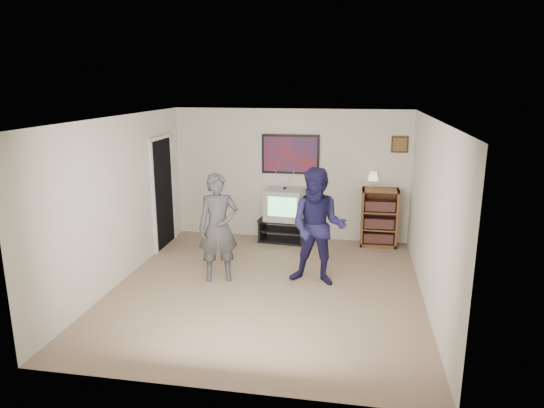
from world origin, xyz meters
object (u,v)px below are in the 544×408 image
(crt_television, at_px, (285,204))
(person_short, at_px, (318,227))
(person_tall, at_px, (218,228))
(bookshelf, at_px, (379,218))
(media_stand, at_px, (283,230))

(crt_television, relative_size, person_short, 0.39)
(person_tall, bearing_deg, bookshelf, 21.46)
(crt_television, height_order, person_short, person_short)
(media_stand, bearing_deg, person_short, -61.17)
(crt_television, xyz_separation_m, person_tall, (-0.72, -2.01, 0.10))
(crt_television, distance_m, person_tall, 2.14)
(media_stand, height_order, person_tall, person_tall)
(crt_television, relative_size, person_tall, 0.42)
(media_stand, xyz_separation_m, bookshelf, (1.79, 0.05, 0.32))
(person_tall, bearing_deg, media_stand, 52.88)
(crt_television, relative_size, bookshelf, 0.64)
(bookshelf, relative_size, person_short, 0.61)
(crt_television, distance_m, bookshelf, 1.78)
(person_short, bearing_deg, crt_television, 119.23)
(media_stand, height_order, person_short, person_short)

